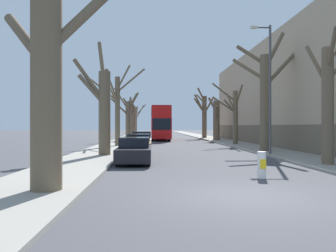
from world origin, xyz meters
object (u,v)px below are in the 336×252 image
at_px(street_tree_right_3, 216,119).
at_px(street_tree_left_3, 127,116).
at_px(street_tree_right_0, 329,98).
at_px(street_tree_left_0, 46,78).
at_px(parked_car_3, 143,138).
at_px(traffic_bollard, 262,165).
at_px(street_tree_left_1, 103,106).
at_px(double_decker_bus, 161,122).
at_px(parked_car_0, 134,151).
at_px(street_tree_right_1, 265,95).
at_px(street_tree_left_2, 117,106).
at_px(parked_car_2, 142,140).
at_px(lamp_post, 269,83).
at_px(street_tree_right_2, 234,114).
at_px(street_tree_left_4, 132,119).
at_px(street_tree_left_5, 136,119).
at_px(parked_car_1, 139,145).
at_px(street_tree_right_4, 204,114).

bearing_deg(street_tree_right_3, street_tree_left_3, 179.80).
bearing_deg(street_tree_right_0, street_tree_left_3, 113.11).
distance_m(street_tree_left_0, street_tree_right_3, 35.39).
distance_m(street_tree_left_3, parked_car_3, 8.95).
bearing_deg(traffic_bollard, street_tree_left_1, 128.77).
height_order(double_decker_bus, parked_car_0, double_decker_bus).
xyz_separation_m(street_tree_right_3, double_decker_bus, (-7.33, 3.02, -0.30)).
distance_m(street_tree_left_3, street_tree_right_1, 22.23).
height_order(street_tree_left_0, street_tree_left_2, street_tree_left_0).
relative_size(parked_car_2, lamp_post, 0.49).
relative_size(street_tree_left_1, street_tree_left_3, 1.11).
bearing_deg(street_tree_right_3, lamp_post, -92.05).
bearing_deg(street_tree_right_1, street_tree_left_0, -128.44).
relative_size(street_tree_left_0, traffic_bollard, 8.09).
bearing_deg(parked_car_3, street_tree_left_0, -94.85).
distance_m(street_tree_right_2, double_decker_bus, 14.90).
distance_m(street_tree_left_3, parked_car_0, 25.98).
height_order(street_tree_left_0, lamp_post, lamp_post).
relative_size(street_tree_left_4, street_tree_right_3, 1.13).
distance_m(street_tree_right_2, parked_car_2, 10.37).
bearing_deg(parked_car_2, street_tree_left_2, 140.59).
bearing_deg(double_decker_bus, street_tree_left_0, -96.68).
bearing_deg(lamp_post, street_tree_left_4, 108.97).
distance_m(street_tree_left_0, street_tree_left_4, 43.70).
distance_m(street_tree_left_5, street_tree_right_3, 25.28).
relative_size(parked_car_1, traffic_bollard, 4.38).
relative_size(street_tree_left_4, traffic_bollard, 6.53).
xyz_separation_m(street_tree_right_4, parked_car_0, (-9.25, -34.69, -3.24)).
height_order(street_tree_left_4, street_tree_right_3, street_tree_left_4).
bearing_deg(parked_car_1, street_tree_right_1, 7.50).
height_order(street_tree_right_4, parked_car_0, street_tree_right_4).
relative_size(street_tree_left_0, street_tree_left_2, 1.05).
bearing_deg(lamp_post, street_tree_right_4, 88.94).
height_order(double_decker_bus, lamp_post, lamp_post).
height_order(street_tree_left_3, street_tree_right_4, street_tree_right_4).
xyz_separation_m(parked_car_0, traffic_bollard, (5.07, -5.22, -0.15)).
xyz_separation_m(street_tree_left_5, street_tree_right_4, (11.51, -13.42, 0.54)).
height_order(street_tree_left_2, street_tree_left_4, street_tree_left_2).
distance_m(double_decker_bus, parked_car_2, 17.08).
bearing_deg(street_tree_right_2, street_tree_right_3, 89.21).
bearing_deg(traffic_bollard, street_tree_left_4, 100.16).
relative_size(street_tree_right_1, street_tree_right_2, 1.41).
distance_m(street_tree_left_0, street_tree_left_3, 33.47).
distance_m(double_decker_bus, traffic_bollard, 34.14).
bearing_deg(street_tree_left_4, lamp_post, -71.03).
xyz_separation_m(parked_car_0, parked_car_1, (-0.00, 5.68, 0.02)).
distance_m(parked_car_3, lamp_post, 16.59).
relative_size(street_tree_left_1, street_tree_right_1, 0.87).
bearing_deg(street_tree_right_3, traffic_bollard, -98.07).
height_order(street_tree_left_4, double_decker_bus, street_tree_left_4).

